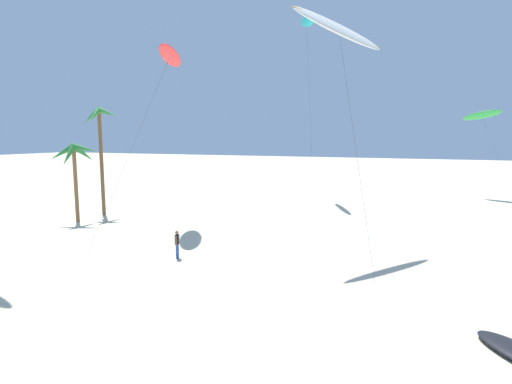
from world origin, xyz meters
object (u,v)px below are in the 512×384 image
Objects in this scene: palm_tree_0 at (100,127)px; person_mid_field at (177,243)px; flying_kite_0 at (170,56)px; flying_kite_1 at (307,22)px; palm_tree_1 at (75,158)px; flying_kite_5 at (482,115)px; flying_kite_3 at (339,29)px.

person_mid_field is (13.98, -9.21, -7.17)m from palm_tree_0.
flying_kite_0 is at bearing 124.41° from person_mid_field.
flying_kite_1 is 32.25m from person_mid_field.
palm_tree_0 is 4.25m from palm_tree_1.
flying_kite_0 is at bearing -132.81° from flying_kite_5.
person_mid_field is (5.40, -7.89, -12.55)m from flying_kite_0.
palm_tree_1 is 0.32× the size of flying_kite_1.
palm_tree_1 is at bearing -125.43° from flying_kite_1.
flying_kite_5 is (18.94, 8.72, -10.17)m from flying_kite_1.
flying_kite_3 reaches higher than palm_tree_0.
flying_kite_3 is 1.44× the size of flying_kite_5.
flying_kite_1 is at bearing 54.57° from palm_tree_1.
flying_kite_1 is (14.35, 20.17, 14.47)m from palm_tree_1.
palm_tree_1 reaches higher than person_mid_field.
person_mid_field is at bearing -91.26° from flying_kite_1.
flying_kite_0 is at bearing -8.78° from palm_tree_0.
person_mid_field is (-0.57, -26.07, -18.99)m from flying_kite_1.
palm_tree_1 is 44.29m from flying_kite_5.
flying_kite_3 is (21.89, 0.29, 8.38)m from palm_tree_1.
flying_kite_5 is at bearing 24.72° from flying_kite_1.
person_mid_field is at bearing -142.68° from flying_kite_3.
palm_tree_1 is at bearing -166.63° from flying_kite_0.
flying_kite_0 is at bearing 13.37° from palm_tree_1.
flying_kite_1 is at bearing -155.28° from flying_kite_5.
palm_tree_0 is 1.48× the size of palm_tree_1.
flying_kite_3 is (22.10, -3.02, 5.72)m from palm_tree_0.
flying_kite_3 reaches higher than flying_kite_0.
flying_kite_1 is (14.55, 16.86, 11.81)m from palm_tree_0.
flying_kite_1 is at bearing 49.19° from palm_tree_0.
flying_kite_3 is 9.03× the size of person_mid_field.
flying_kite_3 is 16.44m from person_mid_field.
person_mid_field is at bearing -119.30° from flying_kite_5.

